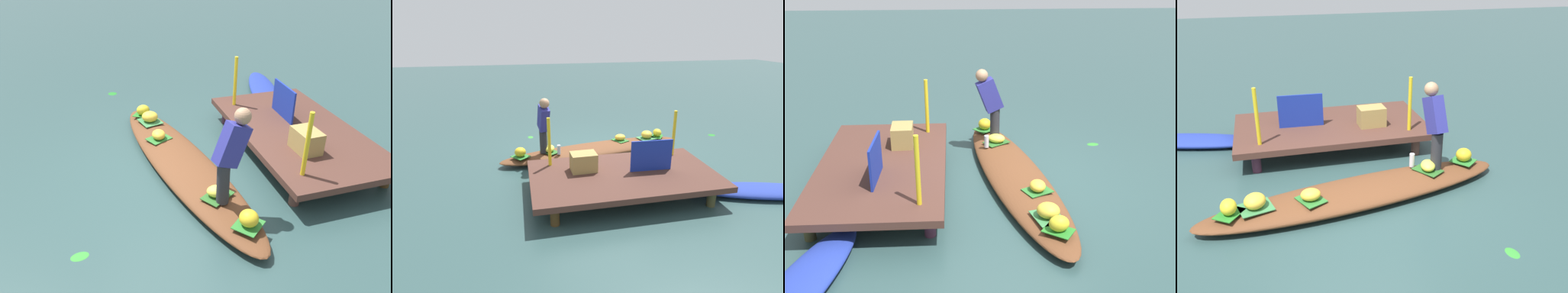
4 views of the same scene
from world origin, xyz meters
TOP-DOWN VIEW (x-y plane):
  - canal_water at (0.00, 0.00)m, footprint 40.00×40.00m
  - dock_platform at (-0.05, 1.92)m, footprint 3.20×1.80m
  - vendor_boat at (0.00, 0.00)m, footprint 4.38×1.58m
  - moored_boat at (-2.42, 2.52)m, footprint 2.60×1.24m
  - leaf_mat_0 at (1.05, 0.19)m, footprint 0.44×0.47m
  - banana_bunch_0 at (1.05, 0.19)m, footprint 0.27×0.33m
  - leaf_mat_1 at (-1.35, -0.23)m, footprint 0.47×0.43m
  - banana_bunch_1 at (-1.35, -0.23)m, footprint 0.36×0.37m
  - leaf_mat_2 at (1.67, 0.34)m, footprint 0.43×0.44m
  - banana_bunch_2 at (1.67, 0.34)m, footprint 0.26×0.25m
  - leaf_mat_3 at (-0.67, -0.21)m, footprint 0.41×0.44m
  - banana_bunch_3 at (-0.67, -0.21)m, footprint 0.26×0.22m
  - leaf_mat_4 at (-1.66, -0.29)m, footprint 0.40×0.42m
  - banana_bunch_4 at (-1.66, -0.29)m, footprint 0.21×0.25m
  - vendor_person at (1.16, 0.30)m, footprint 0.26×0.47m
  - water_bottle at (0.87, 0.37)m, footprint 0.07×0.07m
  - market_banner at (-0.55, 1.92)m, footprint 0.74×0.06m
  - railing_post_west at (-1.25, 1.32)m, footprint 0.06×0.06m
  - railing_post_east at (1.15, 1.32)m, footprint 0.06×0.06m
  - produce_crate at (0.60, 1.69)m, footprint 0.45×0.33m
  - drifting_plant_0 at (1.39, -1.56)m, footprint 0.16×0.22m
  - drifting_plant_1 at (-3.45, -0.70)m, footprint 0.27×0.26m

SIDE VIEW (x-z plane):
  - canal_water at x=0.00m, z-range 0.00..0.00m
  - drifting_plant_0 at x=1.39m, z-range 0.00..0.01m
  - drifting_plant_1 at x=-3.45m, z-range 0.00..0.01m
  - moored_boat at x=-2.42m, z-range 0.00..0.17m
  - vendor_boat at x=0.00m, z-range 0.00..0.22m
  - leaf_mat_0 at x=1.05m, z-range 0.22..0.23m
  - leaf_mat_1 at x=-1.35m, z-range 0.22..0.23m
  - leaf_mat_2 at x=1.67m, z-range 0.22..0.23m
  - leaf_mat_3 at x=-0.67m, z-range 0.22..0.23m
  - leaf_mat_4 at x=-1.66m, z-range 0.22..0.23m
  - banana_bunch_0 at x=1.05m, z-range 0.22..0.36m
  - banana_bunch_3 at x=-0.67m, z-range 0.22..0.37m
  - banana_bunch_1 at x=-1.35m, z-range 0.22..0.41m
  - water_bottle at x=0.87m, z-range 0.22..0.42m
  - banana_bunch_4 at x=-1.66m, z-range 0.22..0.41m
  - banana_bunch_2 at x=1.67m, z-range 0.22..0.42m
  - dock_platform at x=-0.05m, z-range 0.14..0.54m
  - produce_crate at x=0.60m, z-range 0.40..0.72m
  - market_banner at x=-0.55m, z-range 0.40..0.95m
  - railing_post_west at x=-1.25m, z-range 0.40..1.29m
  - railing_post_east at x=1.15m, z-range 0.40..1.29m
  - vendor_person at x=1.16m, z-range 0.30..1.53m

